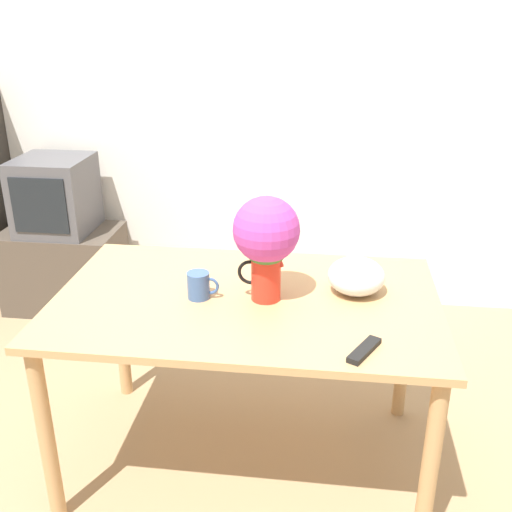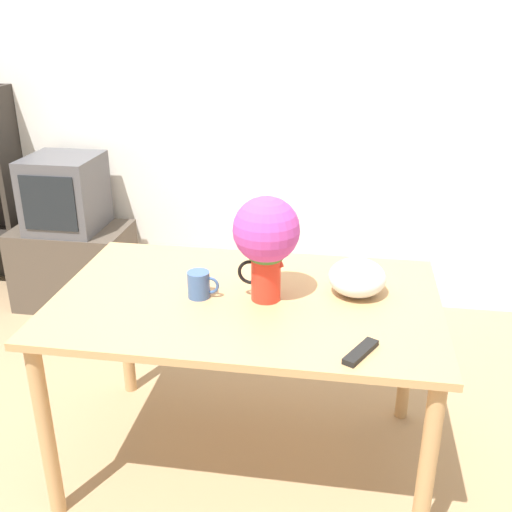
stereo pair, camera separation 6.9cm
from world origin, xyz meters
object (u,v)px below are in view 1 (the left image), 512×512
(coffee_mug, at_px, (199,285))
(white_bowl, at_px, (356,276))
(flower_vase, at_px, (266,238))
(tv_set, at_px, (55,195))

(coffee_mug, relative_size, white_bowl, 0.56)
(flower_vase, relative_size, white_bowl, 1.83)
(white_bowl, height_order, tv_set, tv_set)
(white_bowl, xyz_separation_m, tv_set, (-1.80, 1.20, -0.11))
(flower_vase, bearing_deg, coffee_mug, -174.52)
(flower_vase, distance_m, tv_set, 1.97)
(flower_vase, height_order, white_bowl, flower_vase)
(white_bowl, relative_size, tv_set, 0.48)
(coffee_mug, xyz_separation_m, tv_set, (-1.20, 1.32, -0.09))
(flower_vase, bearing_deg, white_bowl, 15.73)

